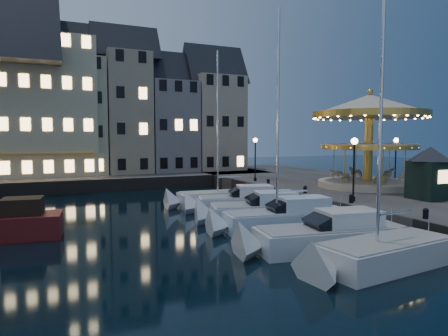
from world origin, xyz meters
name	(u,v)px	position (x,y,z in m)	size (l,w,h in m)	color
ground	(265,235)	(0.00, 0.00, 0.00)	(160.00, 160.00, 0.00)	black
quay_east	(374,195)	(14.00, 6.00, 0.65)	(16.00, 56.00, 1.30)	#474442
quay_north	(78,181)	(-8.00, 28.00, 0.65)	(44.00, 12.00, 1.30)	#474442
quaywall_e	(294,201)	(6.00, 6.00, 0.65)	(0.15, 44.00, 1.30)	#47423A
quaywall_n	(104,186)	(-6.00, 22.00, 0.65)	(48.00, 0.15, 1.30)	#47423A
streetlamp_b	(354,160)	(7.20, 1.00, 4.02)	(0.44, 0.44, 4.17)	black
streetlamp_c	(255,153)	(7.20, 14.50, 4.02)	(0.44, 0.44, 4.17)	black
streetlamp_d	(396,153)	(18.50, 8.00, 4.02)	(0.44, 0.44, 4.17)	black
bollard_a	(426,213)	(6.60, -5.00, 1.60)	(0.30, 0.30, 0.57)	black
bollard_b	(351,198)	(6.60, 0.50, 1.60)	(0.30, 0.30, 0.57)	black
bollard_c	(305,189)	(6.60, 5.50, 1.60)	(0.30, 0.30, 0.57)	black
bollard_d	(268,182)	(6.60, 11.00, 1.60)	(0.30, 0.30, 0.57)	black
townhouse_nb	(16,112)	(-14.05, 30.00, 8.28)	(6.16, 8.00, 13.80)	gray
townhouse_nc	(75,109)	(-8.00, 30.00, 8.78)	(6.82, 8.00, 14.80)	#ACA885
townhouse_nd	(125,106)	(-2.25, 30.00, 9.28)	(5.50, 8.00, 15.80)	gray
townhouse_ne	(169,120)	(3.20, 30.00, 7.78)	(6.16, 8.00, 12.80)	slate
townhouse_nf	(213,117)	(9.25, 30.00, 8.28)	(6.82, 8.00, 13.80)	tan
hotel_corner	(16,98)	(-14.00, 30.00, 9.78)	(17.60, 9.00, 16.80)	beige
motorboat_a	(378,256)	(1.32, -7.04, 0.54)	(7.51, 3.13, 12.45)	silver
motorboat_b	(325,238)	(1.01, -3.95, 0.64)	(8.62, 3.74, 2.15)	silver
motorboat_c	(283,219)	(1.46, 0.53, 0.68)	(8.78, 3.50, 11.60)	silver
motorboat_d	(257,212)	(1.30, 3.34, 0.64)	(7.88, 4.43, 2.15)	silver
motorboat_e	(238,203)	(1.72, 6.98, 0.64)	(7.75, 4.12, 2.15)	white
motorboat_f	(220,199)	(1.53, 9.95, 0.53)	(9.01, 3.00, 11.92)	silver
carousel	(369,123)	(13.71, 6.49, 6.73)	(9.43, 9.43, 8.25)	#C8B495
ticket_kiosk	(430,164)	(12.49, -0.45, 3.72)	(3.48, 3.48, 4.08)	black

